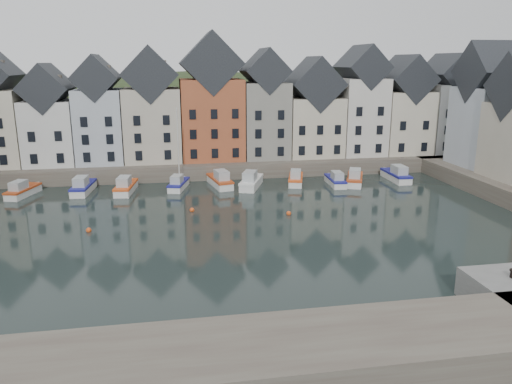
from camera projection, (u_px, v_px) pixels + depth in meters
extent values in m
plane|color=black|center=(239.00, 234.00, 46.85)|extent=(260.00, 260.00, 0.00)
cube|color=#4F443C|center=(211.00, 162.00, 75.18)|extent=(90.00, 16.00, 2.00)
cube|color=#4F443C|center=(98.00, 376.00, 23.95)|extent=(50.00, 6.00, 2.00)
ellipsoid|color=#252F17|center=(202.00, 227.00, 104.76)|extent=(153.60, 70.40, 64.00)
sphere|color=#1F3115|center=(124.00, 101.00, 90.83)|extent=(5.77, 5.77, 5.77)
sphere|color=#1F3115|center=(314.00, 98.00, 106.85)|extent=(5.27, 5.27, 5.27)
sphere|color=#1F3115|center=(355.00, 101.00, 101.84)|extent=(5.07, 5.07, 5.07)
sphere|color=#1F3115|center=(270.00, 102.00, 99.85)|extent=(5.01, 5.01, 5.01)
sphere|color=#1F3115|center=(330.00, 98.00, 106.97)|extent=(5.21, 5.21, 5.21)
sphere|color=#1F3115|center=(208.00, 99.00, 100.95)|extent=(5.45, 5.45, 5.45)
sphere|color=#1F3115|center=(395.00, 106.00, 97.41)|extent=(4.49, 4.49, 4.49)
cube|color=silver|center=(52.00, 132.00, 68.25)|extent=(6.56, 8.00, 8.61)
cube|color=black|center=(47.00, 88.00, 66.75)|extent=(6.56, 8.16, 6.56)
cube|color=#ACB4BE|center=(101.00, 126.00, 69.17)|extent=(6.20, 8.00, 10.02)
cube|color=black|center=(97.00, 78.00, 67.52)|extent=(6.20, 8.16, 6.20)
cube|color=#B5AC99|center=(153.00, 125.00, 70.36)|extent=(7.70, 8.00, 10.08)
cube|color=black|center=(150.00, 74.00, 68.60)|extent=(7.70, 8.16, 7.70)
cube|color=#A24E2E|center=(212.00, 119.00, 71.60)|extent=(8.69, 8.00, 11.28)
cube|color=black|center=(210.00, 63.00, 69.63)|extent=(8.69, 8.16, 8.69)
cube|color=gray|center=(264.00, 120.00, 72.96)|extent=(6.43, 8.00, 10.78)
cube|color=black|center=(264.00, 71.00, 71.20)|extent=(6.43, 8.16, 6.43)
cube|color=beige|center=(312.00, 126.00, 74.47)|extent=(7.88, 8.00, 8.56)
cube|color=black|center=(313.00, 84.00, 72.90)|extent=(7.88, 8.16, 7.88)
cube|color=beige|center=(359.00, 116.00, 75.36)|extent=(6.50, 8.00, 11.27)
cube|color=black|center=(362.00, 67.00, 73.53)|extent=(6.50, 8.16, 6.50)
cube|color=beige|center=(402.00, 122.00, 76.78)|extent=(7.23, 8.00, 9.32)
cube|color=black|center=(405.00, 79.00, 75.15)|extent=(7.23, 8.16, 7.23)
cube|color=silver|center=(443.00, 118.00, 77.81)|extent=(6.18, 8.00, 10.32)
cube|color=black|center=(447.00, 74.00, 76.12)|extent=(6.18, 8.16, 6.18)
cube|color=#ACB4BE|center=(488.00, 127.00, 66.57)|extent=(7.47, 8.00, 10.38)
cube|color=black|center=(495.00, 72.00, 64.76)|extent=(7.62, 8.00, 8.00)
sphere|color=#DA4D19|center=(192.00, 210.00, 53.76)|extent=(0.50, 0.50, 0.50)
sphere|color=#DA4D19|center=(289.00, 213.00, 52.58)|extent=(0.50, 0.50, 0.50)
sphere|color=#DA4D19|center=(89.00, 230.00, 47.32)|extent=(0.50, 0.50, 0.50)
cube|color=silver|center=(23.00, 193.00, 60.05)|extent=(3.16, 5.81, 1.02)
cube|color=#B14019|center=(23.00, 189.00, 59.91)|extent=(3.28, 5.94, 0.23)
cube|color=#A0A6A8|center=(18.00, 186.00, 58.97)|extent=(1.87, 2.50, 1.11)
cube|color=silver|center=(84.00, 190.00, 61.56)|extent=(2.40, 6.20, 1.11)
cube|color=navy|center=(83.00, 185.00, 61.41)|extent=(2.51, 6.33, 0.25)
cube|color=#A0A6A8|center=(81.00, 182.00, 60.38)|extent=(1.64, 2.55, 1.21)
cube|color=silver|center=(126.00, 189.00, 61.67)|extent=(2.60, 6.21, 1.10)
cube|color=#DA4D19|center=(126.00, 185.00, 61.52)|extent=(2.71, 6.34, 0.25)
cube|color=#A0A6A8|center=(124.00, 182.00, 60.49)|extent=(1.71, 2.57, 1.20)
cube|color=silver|center=(179.00, 186.00, 63.39)|extent=(2.92, 5.55, 0.98)
cube|color=navy|center=(179.00, 182.00, 63.26)|extent=(3.03, 5.68, 0.22)
cube|color=#A0A6A8|center=(177.00, 180.00, 62.36)|extent=(1.75, 2.38, 1.06)
cylinder|color=silver|center=(178.00, 147.00, 62.64)|extent=(0.12, 0.12, 9.75)
cube|color=silver|center=(220.00, 183.00, 64.76)|extent=(2.94, 6.48, 1.15)
cube|color=#B14019|center=(220.00, 178.00, 64.60)|extent=(3.06, 6.62, 0.26)
cube|color=#A0A6A8|center=(222.00, 175.00, 63.59)|extent=(1.87, 2.72, 1.25)
cube|color=silver|center=(251.00, 184.00, 64.15)|extent=(4.03, 6.61, 1.16)
cube|color=silver|center=(251.00, 179.00, 63.98)|extent=(4.17, 6.76, 0.26)
cube|color=#A0A6A8|center=(250.00, 176.00, 62.92)|extent=(2.28, 2.90, 1.27)
cube|color=silver|center=(296.00, 181.00, 66.05)|extent=(3.16, 5.84, 1.03)
cube|color=#DA4D19|center=(296.00, 177.00, 65.91)|extent=(3.28, 5.98, 0.23)
cube|color=#A0A6A8|center=(296.00, 174.00, 64.96)|extent=(1.87, 2.51, 1.12)
cube|color=silver|center=(335.00, 182.00, 65.35)|extent=(1.97, 5.46, 0.98)
cube|color=navy|center=(335.00, 178.00, 65.22)|extent=(2.06, 5.57, 0.22)
cube|color=#A0A6A8|center=(337.00, 176.00, 64.31)|extent=(1.39, 2.22, 1.07)
cube|color=silver|center=(355.00, 181.00, 65.89)|extent=(4.01, 6.32, 1.12)
cube|color=#B14019|center=(355.00, 177.00, 65.73)|extent=(4.16, 6.47, 0.25)
cube|color=#A0A6A8|center=(355.00, 174.00, 64.72)|extent=(2.24, 2.79, 1.22)
cube|color=silver|center=(396.00, 178.00, 67.91)|extent=(1.97, 6.22, 1.14)
cube|color=navy|center=(396.00, 173.00, 67.75)|extent=(2.08, 6.35, 0.26)
cube|color=#A0A6A8|center=(399.00, 170.00, 66.70)|extent=(1.49, 2.50, 1.24)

